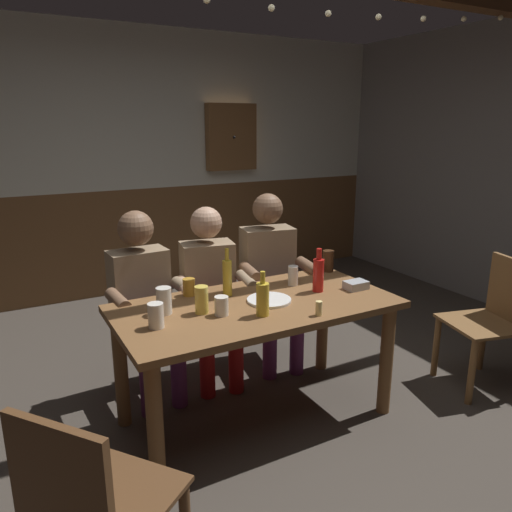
# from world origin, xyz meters

# --- Properties ---
(ground_plane) EXTENTS (7.09, 7.09, 0.00)m
(ground_plane) POSITION_xyz_m (0.00, 0.00, 0.00)
(ground_plane) COLOR #423A33
(back_wall_upper) EXTENTS (5.91, 0.12, 1.57)m
(back_wall_upper) POSITION_xyz_m (0.00, 2.76, 1.87)
(back_wall_upper) COLOR beige
(back_wall_wainscot) EXTENTS (5.91, 0.12, 1.08)m
(back_wall_wainscot) POSITION_xyz_m (0.00, 2.76, 0.54)
(back_wall_wainscot) COLOR brown
(back_wall_wainscot) RESTS_ON ground_plane
(dining_table) EXTENTS (1.60, 0.81, 0.74)m
(dining_table) POSITION_xyz_m (0.00, 0.02, 0.62)
(dining_table) COLOR brown
(dining_table) RESTS_ON ground_plane
(person_0) EXTENTS (0.52, 0.52, 1.21)m
(person_0) POSITION_xyz_m (-0.48, 0.65, 0.67)
(person_0) COLOR #997F60
(person_0) RESTS_ON ground_plane
(person_1) EXTENTS (0.54, 0.57, 1.19)m
(person_1) POSITION_xyz_m (-0.01, 0.65, 0.66)
(person_1) COLOR #997F60
(person_1) RESTS_ON ground_plane
(person_2) EXTENTS (0.55, 0.57, 1.25)m
(person_2) POSITION_xyz_m (0.47, 0.66, 0.69)
(person_2) COLOR #997F60
(person_2) RESTS_ON ground_plane
(chair_empty_near_right) EXTENTS (0.62, 0.62, 0.88)m
(chair_empty_near_right) POSITION_xyz_m (-1.10, -0.82, 0.48)
(chair_empty_near_right) COLOR brown
(chair_empty_near_right) RESTS_ON ground_plane
(chair_empty_near_left) EXTENTS (0.54, 0.54, 0.88)m
(chair_empty_near_left) POSITION_xyz_m (1.57, -0.38, 0.48)
(chair_empty_near_left) COLOR brown
(chair_empty_near_left) RESTS_ON ground_plane
(table_candle) EXTENTS (0.04, 0.04, 0.08)m
(table_candle) POSITION_xyz_m (0.20, -0.30, 0.78)
(table_candle) COLOR #F9E08C
(table_candle) RESTS_ON dining_table
(condiment_caddy) EXTENTS (0.14, 0.10, 0.05)m
(condiment_caddy) POSITION_xyz_m (0.66, -0.05, 0.76)
(condiment_caddy) COLOR #B2B7BC
(condiment_caddy) RESTS_ON dining_table
(plate_0) EXTENTS (0.26, 0.26, 0.01)m
(plate_0) POSITION_xyz_m (0.08, 0.02, 0.75)
(plate_0) COLOR white
(plate_0) RESTS_ON dining_table
(bottle_0) EXTENTS (0.06, 0.06, 0.29)m
(bottle_0) POSITION_xyz_m (-0.09, 0.22, 0.86)
(bottle_0) COLOR gold
(bottle_0) RESTS_ON dining_table
(bottle_1) EXTENTS (0.07, 0.07, 0.27)m
(bottle_1) POSITION_xyz_m (0.43, 0.03, 0.85)
(bottle_1) COLOR red
(bottle_1) RESTS_ON dining_table
(bottle_2) EXTENTS (0.07, 0.07, 0.24)m
(bottle_2) POSITION_xyz_m (-0.06, -0.15, 0.84)
(bottle_2) COLOR gold
(bottle_2) RESTS_ON dining_table
(pint_glass_0) EXTENTS (0.07, 0.07, 0.10)m
(pint_glass_0) POSITION_xyz_m (-0.29, 0.34, 0.79)
(pint_glass_0) COLOR gold
(pint_glass_0) RESTS_ON dining_table
(pint_glass_1) EXTENTS (0.07, 0.07, 0.15)m
(pint_glass_1) POSITION_xyz_m (-0.33, 0.03, 0.82)
(pint_glass_1) COLOR #E5C64C
(pint_glass_1) RESTS_ON dining_table
(pint_glass_2) EXTENTS (0.06, 0.06, 0.12)m
(pint_glass_2) POSITION_xyz_m (0.36, 0.20, 0.80)
(pint_glass_2) COLOR white
(pint_glass_2) RESTS_ON dining_table
(pint_glass_3) EXTENTS (0.08, 0.08, 0.15)m
(pint_glass_3) POSITION_xyz_m (-0.51, 0.12, 0.81)
(pint_glass_3) COLOR white
(pint_glass_3) RESTS_ON dining_table
(pint_glass_4) EXTENTS (0.08, 0.08, 0.10)m
(pint_glass_4) POSITION_xyz_m (-0.25, -0.04, 0.79)
(pint_glass_4) COLOR white
(pint_glass_4) RESTS_ON dining_table
(pint_glass_5) EXTENTS (0.08, 0.08, 0.15)m
(pint_glass_5) POSITION_xyz_m (0.74, 0.34, 0.81)
(pint_glass_5) COLOR #4C2D19
(pint_glass_5) RESTS_ON dining_table
(pint_glass_6) EXTENTS (0.08, 0.08, 0.13)m
(pint_glass_6) POSITION_xyz_m (-0.61, -0.04, 0.80)
(pint_glass_6) COLOR white
(pint_glass_6) RESTS_ON dining_table
(wall_dart_cabinet) EXTENTS (0.56, 0.15, 0.70)m
(wall_dart_cabinet) POSITION_xyz_m (1.12, 2.63, 1.59)
(wall_dart_cabinet) COLOR brown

